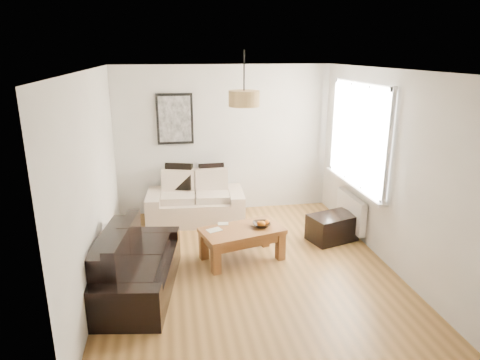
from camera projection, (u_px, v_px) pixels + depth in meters
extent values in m
plane|color=brown|center=(247.00, 266.00, 5.81)|extent=(4.50, 4.50, 0.00)
cube|color=white|center=(351.00, 211.00, 6.75)|extent=(0.10, 0.90, 0.52)
cylinder|color=tan|center=(244.00, 99.00, 5.44)|extent=(0.40, 0.40, 0.20)
cube|color=black|center=(332.00, 228.00, 6.57)|extent=(0.81, 0.64, 0.41)
cube|color=black|center=(179.00, 176.00, 7.32)|extent=(0.48, 0.27, 0.46)
cube|color=black|center=(212.00, 176.00, 7.42)|extent=(0.44, 0.15, 0.44)
imported|color=black|center=(262.00, 225.00, 5.96)|extent=(0.27, 0.27, 0.06)
sphere|color=orange|center=(262.00, 224.00, 5.95)|extent=(0.11, 0.11, 0.09)
sphere|color=orange|center=(267.00, 222.00, 6.01)|extent=(0.09, 0.09, 0.08)
sphere|color=orange|center=(259.00, 224.00, 5.97)|extent=(0.09, 0.09, 0.07)
cube|color=beige|center=(214.00, 230.00, 5.84)|extent=(0.24, 0.20, 0.01)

